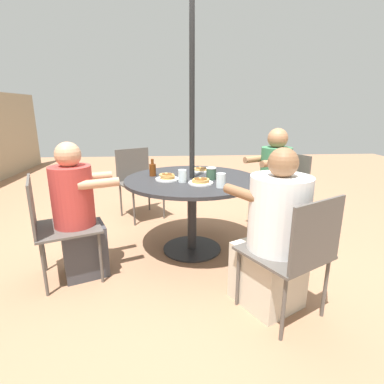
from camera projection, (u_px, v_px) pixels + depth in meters
The scene contains 17 objects.
ground_plane at pixel (192, 249), 2.97m from camera, with size 12.00×12.00×0.00m, color #9E7051.
patio_table at pixel (192, 189), 2.81m from camera, with size 1.25×1.25×0.72m.
umbrella_pole at pixel (192, 136), 2.67m from camera, with size 0.05×0.05×2.21m, color black.
patio_chair_north at pixel (55, 222), 2.32m from camera, with size 0.62×0.62×0.85m.
diner_north at pixel (78, 217), 2.39m from camera, with size 0.46×0.54×1.11m.
patio_chair_east at pixel (295, 250), 1.87m from camera, with size 0.64×0.64×0.85m.
diner_east at pixel (273, 239), 2.01m from camera, with size 0.61×0.57×1.12m.
patio_chair_south at pixel (284, 186), 3.40m from camera, with size 0.63×0.63×0.85m.
diner_south at pixel (273, 185), 3.31m from camera, with size 0.48×0.54×1.15m.
patio_chair_west at pixel (138, 178), 3.78m from camera, with size 0.65×0.65×0.85m.
pancake_plate_a at pixel (167, 178), 2.70m from camera, with size 0.21×0.21×0.07m.
pancake_plate_b at pixel (201, 170), 3.08m from camera, with size 0.21×0.21×0.04m.
pancake_plate_c at pixel (201, 182), 2.57m from camera, with size 0.21×0.21×0.05m.
syrup_bottle at pixel (153, 169), 2.86m from camera, with size 0.09×0.06×0.16m.
coffee_cup at pixel (211, 173), 2.72m from camera, with size 0.09×0.09×0.11m.
drinking_glass_a at pixel (182, 176), 2.62m from camera, with size 0.07×0.07×0.11m, color silver.
drinking_glass_b at pixel (221, 180), 2.44m from camera, with size 0.08×0.08×0.12m, color silver.
Camera 1 is at (-2.70, 0.20, 1.35)m, focal length 28.00 mm.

